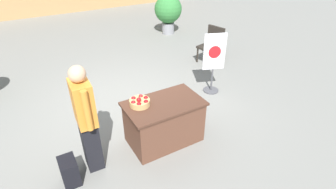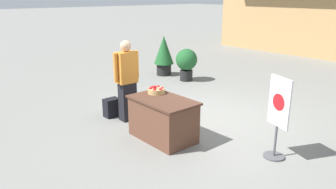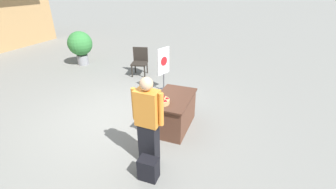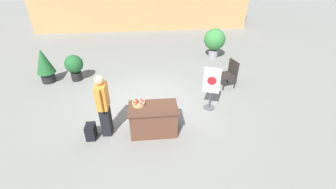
{
  "view_description": "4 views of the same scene",
  "coord_description": "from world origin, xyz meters",
  "px_view_note": "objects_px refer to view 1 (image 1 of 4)",
  "views": [
    {
      "loc": [
        -1.65,
        -4.63,
        3.19
      ],
      "look_at": [
        0.4,
        -1.11,
        0.7
      ],
      "focal_mm": 28.0,
      "sensor_mm": 36.0,
      "label": 1
    },
    {
      "loc": [
        4.59,
        -5.15,
        2.69
      ],
      "look_at": [
        0.37,
        -1.53,
        0.96
      ],
      "focal_mm": 35.0,
      "sensor_mm": 36.0,
      "label": 2
    },
    {
      "loc": [
        -4.19,
        -2.9,
        3.13
      ],
      "look_at": [
        -0.16,
        -1.41,
        0.99
      ],
      "focal_mm": 24.0,
      "sensor_mm": 36.0,
      "label": 3
    },
    {
      "loc": [
        0.05,
        -6.31,
        4.15
      ],
      "look_at": [
        0.54,
        -1.24,
        1.04
      ],
      "focal_mm": 24.0,
      "sensor_mm": 36.0,
      "label": 4
    }
  ],
  "objects_px": {
    "potted_plant_near_left": "(168,11)",
    "person_visitor": "(86,119)",
    "backpack": "(69,171)",
    "patio_chair": "(212,43)",
    "apple_basket": "(140,102)",
    "display_table": "(164,122)",
    "poster_board": "(213,62)"
  },
  "relations": [
    {
      "from": "person_visitor",
      "to": "patio_chair",
      "type": "distance_m",
      "value": 4.76
    },
    {
      "from": "potted_plant_near_left",
      "to": "person_visitor",
      "type": "bearing_deg",
      "value": -130.4
    },
    {
      "from": "person_visitor",
      "to": "backpack",
      "type": "relative_size",
      "value": 4.18
    },
    {
      "from": "backpack",
      "to": "poster_board",
      "type": "relative_size",
      "value": 0.3
    },
    {
      "from": "poster_board",
      "to": "potted_plant_near_left",
      "type": "height_order",
      "value": "poster_board"
    },
    {
      "from": "patio_chair",
      "to": "apple_basket",
      "type": "bearing_deg",
      "value": 20.25
    },
    {
      "from": "display_table",
      "to": "potted_plant_near_left",
      "type": "xyz_separation_m",
      "value": [
        3.1,
        5.18,
        0.44
      ]
    },
    {
      "from": "apple_basket",
      "to": "potted_plant_near_left",
      "type": "height_order",
      "value": "potted_plant_near_left"
    },
    {
      "from": "backpack",
      "to": "patio_chair",
      "type": "height_order",
      "value": "patio_chair"
    },
    {
      "from": "person_visitor",
      "to": "poster_board",
      "type": "height_order",
      "value": "person_visitor"
    },
    {
      "from": "patio_chair",
      "to": "display_table",
      "type": "bearing_deg",
      "value": 25.22
    },
    {
      "from": "apple_basket",
      "to": "poster_board",
      "type": "bearing_deg",
      "value": 20.44
    },
    {
      "from": "person_visitor",
      "to": "potted_plant_near_left",
      "type": "height_order",
      "value": "person_visitor"
    },
    {
      "from": "person_visitor",
      "to": "apple_basket",
      "type": "bearing_deg",
      "value": 7.95
    },
    {
      "from": "backpack",
      "to": "display_table",
      "type": "bearing_deg",
      "value": 4.09
    },
    {
      "from": "apple_basket",
      "to": "poster_board",
      "type": "xyz_separation_m",
      "value": [
        2.19,
        0.82,
        -0.11
      ]
    },
    {
      "from": "apple_basket",
      "to": "poster_board",
      "type": "height_order",
      "value": "poster_board"
    },
    {
      "from": "patio_chair",
      "to": "poster_board",
      "type": "bearing_deg",
      "value": 38.34
    },
    {
      "from": "apple_basket",
      "to": "backpack",
      "type": "xyz_separation_m",
      "value": [
        -1.3,
        -0.26,
        -0.65
      ]
    },
    {
      "from": "poster_board",
      "to": "apple_basket",
      "type": "bearing_deg",
      "value": -49.47
    },
    {
      "from": "backpack",
      "to": "patio_chair",
      "type": "distance_m",
      "value": 5.2
    },
    {
      "from": "backpack",
      "to": "potted_plant_near_left",
      "type": "xyz_separation_m",
      "value": [
        4.77,
        5.3,
        0.63
      ]
    },
    {
      "from": "apple_basket",
      "to": "potted_plant_near_left",
      "type": "bearing_deg",
      "value": 55.43
    },
    {
      "from": "display_table",
      "to": "potted_plant_near_left",
      "type": "height_order",
      "value": "potted_plant_near_left"
    },
    {
      "from": "patio_chair",
      "to": "potted_plant_near_left",
      "type": "distance_m",
      "value": 2.87
    },
    {
      "from": "backpack",
      "to": "person_visitor",
      "type": "bearing_deg",
      "value": 22.43
    },
    {
      "from": "apple_basket",
      "to": "patio_chair",
      "type": "xyz_separation_m",
      "value": [
        3.27,
        2.19,
        -0.3
      ]
    },
    {
      "from": "apple_basket",
      "to": "poster_board",
      "type": "relative_size",
      "value": 0.24
    },
    {
      "from": "person_visitor",
      "to": "patio_chair",
      "type": "bearing_deg",
      "value": 30.95
    },
    {
      "from": "patio_chair",
      "to": "potted_plant_near_left",
      "type": "bearing_deg",
      "value": -107.65
    },
    {
      "from": "apple_basket",
      "to": "potted_plant_near_left",
      "type": "distance_m",
      "value": 6.12
    },
    {
      "from": "apple_basket",
      "to": "backpack",
      "type": "height_order",
      "value": "apple_basket"
    }
  ]
}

